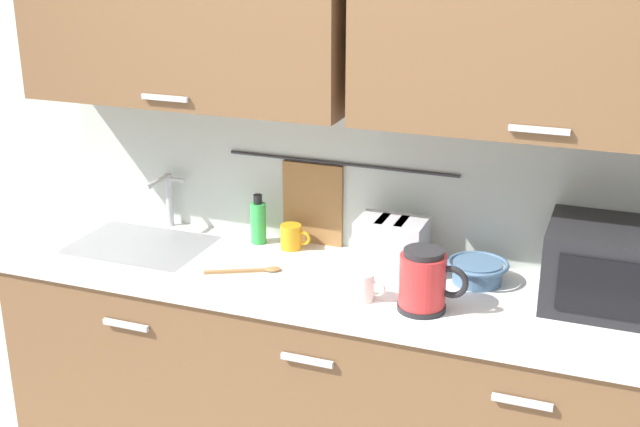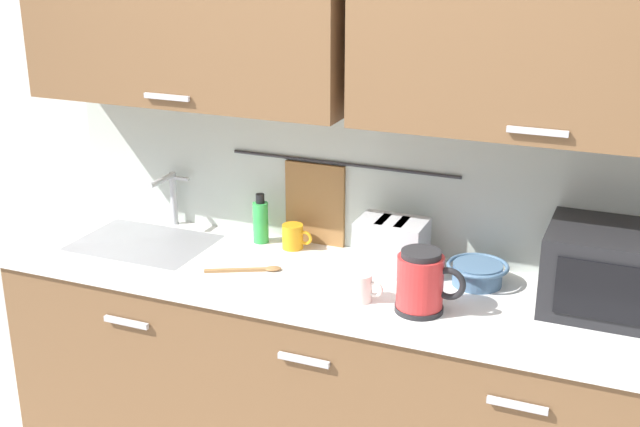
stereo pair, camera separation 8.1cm
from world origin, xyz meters
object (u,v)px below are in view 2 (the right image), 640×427
toaster (392,245)px  mug_by_kettle (361,287)px  mug_near_sink (293,237)px  wooden_spoon (253,269)px  microwave (620,272)px  dish_soap_bottle (261,221)px  electric_kettle (421,282)px  mixing_bowl (477,272)px

toaster → mug_by_kettle: bearing=-93.0°
mug_near_sink → wooden_spoon: bearing=-100.3°
microwave → dish_soap_bottle: (-1.32, 0.10, -0.05)m
mug_near_sink → mug_by_kettle: (0.39, -0.33, 0.00)m
electric_kettle → toaster: (-0.19, 0.28, -0.01)m
mug_near_sink → mixing_bowl: size_ratio=0.56×
mug_near_sink → wooden_spoon: size_ratio=0.46×
microwave → wooden_spoon: size_ratio=1.78×
mug_by_kettle → dish_soap_bottle: bearing=147.4°
electric_kettle → toaster: size_ratio=0.89×
toaster → wooden_spoon: bearing=-156.3°
wooden_spoon → mug_near_sink: bearing=79.7°
wooden_spoon → mug_by_kettle: bearing=-10.0°
toaster → wooden_spoon: toaster is taller
microwave → toaster: (-0.77, 0.03, -0.04)m
dish_soap_bottle → toaster: dish_soap_bottle is taller
microwave → electric_kettle: 0.63m
electric_kettle → toaster: 0.33m
dish_soap_bottle → mug_by_kettle: dish_soap_bottle is taller
microwave → dish_soap_bottle: microwave is taller
dish_soap_bottle → mixing_bowl: size_ratio=0.92×
microwave → mixing_bowl: size_ratio=2.15×
wooden_spoon → microwave: bearing=7.8°
electric_kettle → mug_near_sink: bearing=151.1°
mixing_bowl → wooden_spoon: size_ratio=0.83×
microwave → mug_near_sink: bearing=175.8°
microwave → mug_near_sink: (-1.18, 0.09, -0.09)m
dish_soap_bottle → toaster: (0.55, -0.07, 0.01)m
microwave → electric_kettle: microwave is taller
mixing_bowl → mug_by_kettle: mug_by_kettle is taller
toaster → microwave: bearing=-2.3°
microwave → dish_soap_bottle: bearing=175.8°
mixing_bowl → wooden_spoon: (-0.77, -0.20, -0.04)m
dish_soap_bottle → mug_near_sink: bearing=-4.7°
electric_kettle → wooden_spoon: electric_kettle is taller
mug_near_sink → mug_by_kettle: same height
dish_soap_bottle → wooden_spoon: 0.29m
electric_kettle → mug_by_kettle: size_ratio=1.89×
wooden_spoon → mixing_bowl: bearing=14.4°
electric_kettle → mug_near_sink: size_ratio=1.89×
toaster → electric_kettle: bearing=-55.5°
mug_by_kettle → wooden_spoon: size_ratio=0.46×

